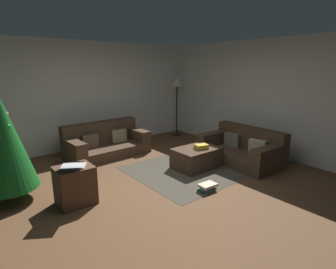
{
  "coord_description": "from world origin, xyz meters",
  "views": [
    {
      "loc": [
        -2.44,
        -3.29,
        1.98
      ],
      "look_at": [
        0.61,
        0.5,
        0.75
      ],
      "focal_mm": 28.53,
      "sensor_mm": 36.0,
      "label": 1
    }
  ],
  "objects_px": {
    "gift_box": "(201,147)",
    "tv_remote": "(197,148)",
    "couch_left": "(106,143)",
    "christmas_tree": "(3,139)",
    "side_table": "(75,185)",
    "ottoman": "(197,158)",
    "couch_right": "(242,149)",
    "laptop": "(72,165)",
    "book_stack": "(207,187)",
    "corner_lamp": "(177,87)"
  },
  "relations": [
    {
      "from": "tv_remote",
      "to": "couch_left",
      "type": "bearing_deg",
      "value": 109.0
    },
    {
      "from": "laptop",
      "to": "couch_right",
      "type": "bearing_deg",
      "value": -5.94
    },
    {
      "from": "couch_right",
      "to": "tv_remote",
      "type": "distance_m",
      "value": 1.11
    },
    {
      "from": "gift_box",
      "to": "laptop",
      "type": "xyz_separation_m",
      "value": [
        -2.53,
        0.09,
        0.19
      ]
    },
    {
      "from": "side_table",
      "to": "corner_lamp",
      "type": "distance_m",
      "value": 4.65
    },
    {
      "from": "side_table",
      "to": "ottoman",
      "type": "bearing_deg",
      "value": -1.48
    },
    {
      "from": "side_table",
      "to": "christmas_tree",
      "type": "bearing_deg",
      "value": 136.12
    },
    {
      "from": "couch_left",
      "to": "book_stack",
      "type": "bearing_deg",
      "value": 96.18
    },
    {
      "from": "christmas_tree",
      "to": "book_stack",
      "type": "xyz_separation_m",
      "value": [
        2.57,
        -1.66,
        -0.9
      ]
    },
    {
      "from": "side_table",
      "to": "laptop",
      "type": "bearing_deg",
      "value": -122.3
    },
    {
      "from": "gift_box",
      "to": "tv_remote",
      "type": "height_order",
      "value": "gift_box"
    },
    {
      "from": "couch_left",
      "to": "christmas_tree",
      "type": "distance_m",
      "value": 2.52
    },
    {
      "from": "side_table",
      "to": "couch_left",
      "type": "bearing_deg",
      "value": 53.09
    },
    {
      "from": "ottoman",
      "to": "christmas_tree",
      "type": "xyz_separation_m",
      "value": [
        -3.19,
        0.77,
        0.76
      ]
    },
    {
      "from": "ottoman",
      "to": "laptop",
      "type": "height_order",
      "value": "laptop"
    },
    {
      "from": "tv_remote",
      "to": "side_table",
      "type": "relative_size",
      "value": 0.28
    },
    {
      "from": "couch_right",
      "to": "laptop",
      "type": "height_order",
      "value": "laptop"
    },
    {
      "from": "laptop",
      "to": "gift_box",
      "type": "bearing_deg",
      "value": -2.13
    },
    {
      "from": "couch_right",
      "to": "tv_remote",
      "type": "xyz_separation_m",
      "value": [
        -1.06,
        0.31,
        0.14
      ]
    },
    {
      "from": "couch_left",
      "to": "side_table",
      "type": "distance_m",
      "value": 2.32
    },
    {
      "from": "couch_right",
      "to": "corner_lamp",
      "type": "height_order",
      "value": "corner_lamp"
    },
    {
      "from": "couch_right",
      "to": "christmas_tree",
      "type": "distance_m",
      "value": 4.43
    },
    {
      "from": "tv_remote",
      "to": "christmas_tree",
      "type": "distance_m",
      "value": 3.32
    },
    {
      "from": "ottoman",
      "to": "couch_right",
      "type": "bearing_deg",
      "value": -18.91
    },
    {
      "from": "ottoman",
      "to": "book_stack",
      "type": "height_order",
      "value": "ottoman"
    },
    {
      "from": "side_table",
      "to": "book_stack",
      "type": "relative_size",
      "value": 1.85
    },
    {
      "from": "couch_right",
      "to": "book_stack",
      "type": "height_order",
      "value": "couch_right"
    },
    {
      "from": "couch_left",
      "to": "laptop",
      "type": "distance_m",
      "value": 2.41
    },
    {
      "from": "couch_right",
      "to": "tv_remote",
      "type": "height_order",
      "value": "couch_right"
    },
    {
      "from": "gift_box",
      "to": "christmas_tree",
      "type": "relative_size",
      "value": 0.13
    },
    {
      "from": "tv_remote",
      "to": "laptop",
      "type": "distance_m",
      "value": 2.47
    },
    {
      "from": "ottoman",
      "to": "book_stack",
      "type": "bearing_deg",
      "value": -125.33
    },
    {
      "from": "gift_box",
      "to": "tv_remote",
      "type": "relative_size",
      "value": 1.52
    },
    {
      "from": "couch_left",
      "to": "ottoman",
      "type": "relative_size",
      "value": 2.07
    },
    {
      "from": "corner_lamp",
      "to": "ottoman",
      "type": "bearing_deg",
      "value": -122.04
    },
    {
      "from": "couch_right",
      "to": "side_table",
      "type": "height_order",
      "value": "couch_right"
    },
    {
      "from": "gift_box",
      "to": "tv_remote",
      "type": "distance_m",
      "value": 0.09
    },
    {
      "from": "ottoman",
      "to": "corner_lamp",
      "type": "xyz_separation_m",
      "value": [
        1.45,
        2.31,
        1.24
      ]
    },
    {
      "from": "tv_remote",
      "to": "couch_right",
      "type": "bearing_deg",
      "value": -25.12
    },
    {
      "from": "side_table",
      "to": "corner_lamp",
      "type": "xyz_separation_m",
      "value": [
        3.9,
        2.25,
        1.15
      ]
    },
    {
      "from": "christmas_tree",
      "to": "book_stack",
      "type": "height_order",
      "value": "christmas_tree"
    },
    {
      "from": "side_table",
      "to": "gift_box",
      "type": "bearing_deg",
      "value": -3.33
    },
    {
      "from": "gift_box",
      "to": "christmas_tree",
      "type": "distance_m",
      "value": 3.39
    },
    {
      "from": "couch_left",
      "to": "couch_right",
      "type": "relative_size",
      "value": 1.08
    },
    {
      "from": "couch_left",
      "to": "ottoman",
      "type": "xyz_separation_m",
      "value": [
        1.06,
        -1.92,
        -0.08
      ]
    },
    {
      "from": "couch_left",
      "to": "gift_box",
      "type": "xyz_separation_m",
      "value": [
        1.1,
        -2.0,
        0.17
      ]
    },
    {
      "from": "gift_box",
      "to": "laptop",
      "type": "height_order",
      "value": "laptop"
    },
    {
      "from": "gift_box",
      "to": "corner_lamp",
      "type": "bearing_deg",
      "value": 59.65
    },
    {
      "from": "ottoman",
      "to": "tv_remote",
      "type": "xyz_separation_m",
      "value": [
        -0.02,
        -0.04,
        0.21
      ]
    },
    {
      "from": "gift_box",
      "to": "tv_remote",
      "type": "bearing_deg",
      "value": 151.3
    }
  ]
}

